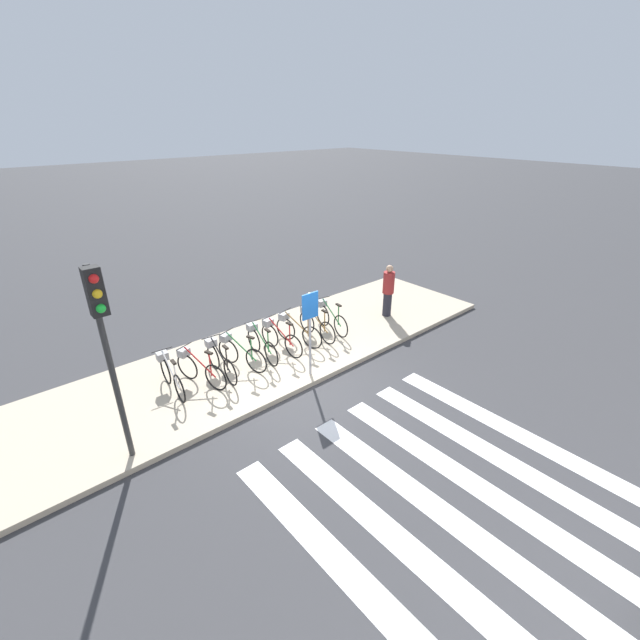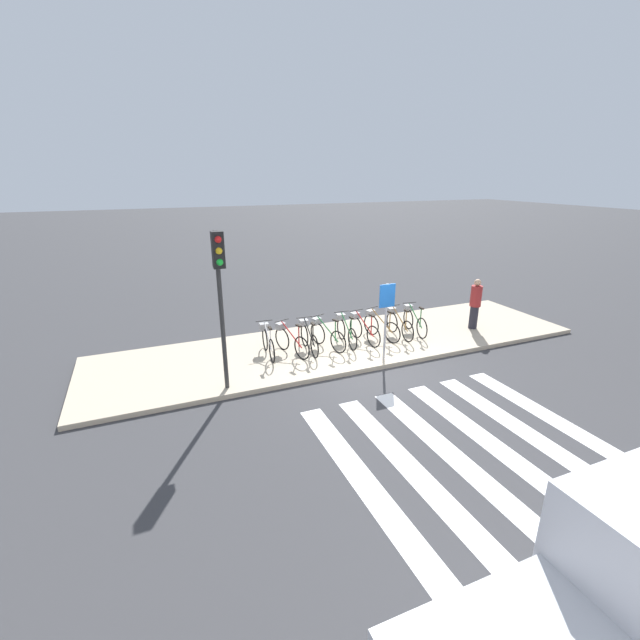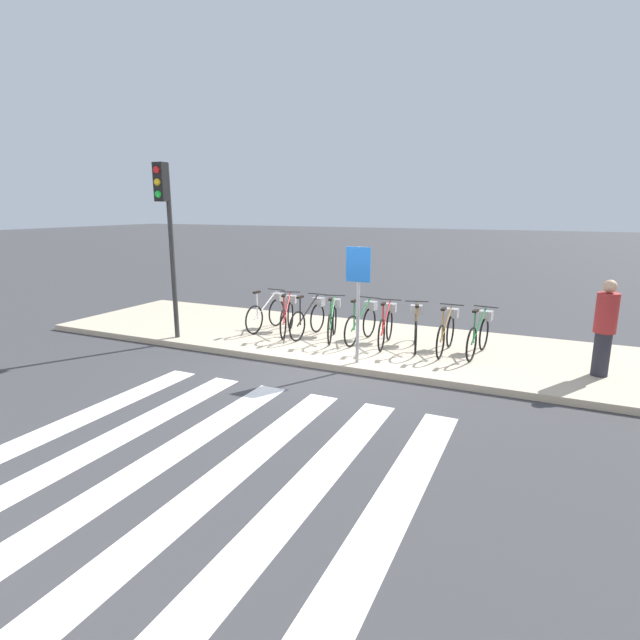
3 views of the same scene
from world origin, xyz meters
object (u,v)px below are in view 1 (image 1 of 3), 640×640
Objects in this scene: parked_bicycle_1 at (198,367)px; parked_bicycle_2 at (219,359)px; parked_bicycle_5 at (279,336)px; parked_bicycle_7 at (315,323)px; parked_bicycle_0 at (170,374)px; parked_bicycle_6 at (296,329)px; parked_bicycle_4 at (260,342)px; sign_post at (310,320)px; pedestrian at (388,290)px; parked_bicycle_3 at (239,351)px; parked_bicycle_8 at (330,316)px; traffic_light at (103,329)px.

parked_bicycle_1 and parked_bicycle_2 have the same top height.
parked_bicycle_7 is at bearing -0.26° from parked_bicycle_5.
parked_bicycle_6 is at bearing -1.20° from parked_bicycle_0.
parked_bicycle_1 is 0.55m from parked_bicycle_2.
parked_bicycle_0 is at bearing 172.82° from parked_bicycle_2.
sign_post is (0.43, -1.45, 0.99)m from parked_bicycle_4.
pedestrian is at bearing 15.01° from sign_post.
parked_bicycle_3 is 5.00m from pedestrian.
parked_bicycle_8 is at bearing 1.15° from parked_bicycle_2.
parked_bicycle_3 is (1.65, -0.12, 0.00)m from parked_bicycle_0.
parked_bicycle_2 is at bearing -7.18° from parked_bicycle_0.
parked_bicycle_1 is 3.25m from traffic_light.
parked_bicycle_5 is 0.99× the size of parked_bicycle_7.
parked_bicycle_3 is (0.53, 0.02, 0.00)m from parked_bicycle_2.
sign_post is (-1.31, -1.39, 0.99)m from parked_bicycle_7.
parked_bicycle_3 is 2.39m from parked_bicycle_7.
parked_bicycle_6 is 3.25m from pedestrian.
parked_bicycle_3 is at bearing -179.90° from parked_bicycle_5.
parked_bicycle_8 is at bearing 0.99° from parked_bicycle_3.
pedestrian is at bearing -3.19° from parked_bicycle_1.
parked_bicycle_2 is 1.71m from parked_bicycle_5.
parked_bicycle_2 and parked_bicycle_3 have the same top height.
parked_bicycle_0 is 0.60m from parked_bicycle_1.
parked_bicycle_6 is 5.49m from traffic_light.
parked_bicycle_5 is 0.94× the size of pedestrian.
traffic_light is 1.74× the size of sign_post.
parked_bicycle_2 and parked_bicycle_7 have the same top height.
parked_bicycle_0 is 1.00× the size of parked_bicycle_2.
parked_bicycle_3 and parked_bicycle_8 have the same top height.
parked_bicycle_8 is at bearing 37.31° from sign_post.
parked_bicycle_1 and parked_bicycle_7 have the same top height.
parked_bicycle_7 is at bearing -5.06° from parked_bicycle_6.
pedestrian is at bearing -5.43° from parked_bicycle_4.
parked_bicycle_3 is at bearing -175.21° from parked_bicycle_4.
parked_bicycle_6 is (1.77, 0.05, 0.00)m from parked_bicycle_3.
parked_bicycle_6 is 1.89m from sign_post.
sign_post reaches higher than parked_bicycle_4.
parked_bicycle_8 is 0.42× the size of traffic_light.
pedestrian reaches higher than parked_bicycle_4.
parked_bicycle_5 is at bearing 0.70° from parked_bicycle_2.
parked_bicycle_3 and parked_bicycle_7 have the same top height.
pedestrian is at bearing -3.51° from parked_bicycle_2.
sign_post is (1.61, -1.38, 0.99)m from parked_bicycle_2.
sign_post is at bearing -32.60° from parked_bicycle_1.
parked_bicycle_7 is (2.39, -0.00, 0.00)m from parked_bicycle_3.
parked_bicycle_5 is (1.18, 0.00, 0.00)m from parked_bicycle_3.
parked_bicycle_1 is 0.96× the size of parked_bicycle_4.
sign_post is at bearing 0.68° from traffic_light.
parked_bicycle_5 is 1.80m from parked_bicycle_8.
parked_bicycle_6 is at bearing 172.75° from pedestrian.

